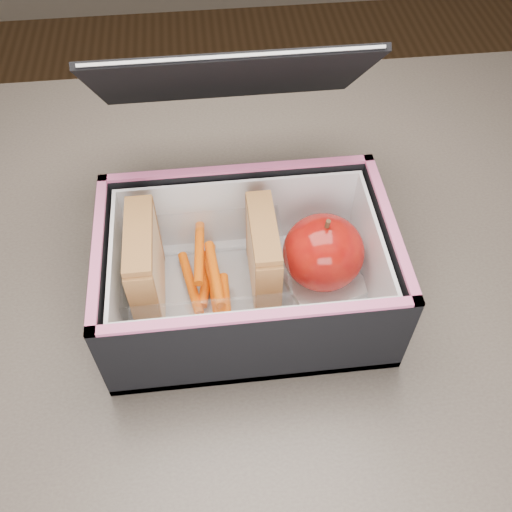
{
  "coord_description": "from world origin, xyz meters",
  "views": [
    {
      "loc": [
        0.01,
        -0.38,
        1.26
      ],
      "look_at": [
        0.05,
        -0.03,
        0.81
      ],
      "focal_mm": 40.0,
      "sensor_mm": 36.0,
      "label": 1
    }
  ],
  "objects": [
    {
      "name": "red_apple",
      "position": [
        0.12,
        -0.03,
        0.81
      ],
      "size": [
        0.09,
        0.09,
        0.09
      ],
      "rotation": [
        0.0,
        0.0,
        0.12
      ],
      "color": "maroon",
      "rests_on": "paper_napkin"
    },
    {
      "name": "sandwich_left",
      "position": [
        -0.06,
        -0.03,
        0.82
      ],
      "size": [
        0.03,
        0.09,
        0.1
      ],
      "color": "beige",
      "rests_on": "plastic_tub"
    },
    {
      "name": "lunch_bag",
      "position": [
        0.04,
        -0.03,
        0.81
      ],
      "size": [
        0.28,
        0.32,
        0.24
      ],
      "color": "black",
      "rests_on": "kitchen_table"
    },
    {
      "name": "sandwich_right",
      "position": [
        0.05,
        -0.03,
        0.82
      ],
      "size": [
        0.02,
        0.09,
        0.1
      ],
      "color": "beige",
      "rests_on": "plastic_tub"
    },
    {
      "name": "kitchen_table",
      "position": [
        0.0,
        0.0,
        0.66
      ],
      "size": [
        1.2,
        0.8,
        0.75
      ],
      "color": "#62574A",
      "rests_on": "ground"
    },
    {
      "name": "plastic_tub",
      "position": [
        -0.0,
        -0.03,
        0.8
      ],
      "size": [
        0.16,
        0.11,
        0.07
      ],
      "primitive_type": null,
      "color": "white",
      "rests_on": "lunch_bag"
    },
    {
      "name": "ground",
      "position": [
        0.0,
        0.0,
        0.0
      ],
      "size": [
        4.0,
        4.0,
        0.0
      ],
      "primitive_type": "plane",
      "color": "brown",
      "rests_on": "ground"
    },
    {
      "name": "carrot_sticks",
      "position": [
        -0.0,
        -0.03,
        0.78
      ],
      "size": [
        0.05,
        0.14,
        0.03
      ],
      "color": "#EC6300",
      "rests_on": "plastic_tub"
    },
    {
      "name": "paper_napkin",
      "position": [
        0.12,
        -0.02,
        0.77
      ],
      "size": [
        0.1,
        0.1,
        0.01
      ],
      "primitive_type": "cube",
      "rotation": [
        0.0,
        0.0,
        0.32
      ],
      "color": "white",
      "rests_on": "lunch_bag"
    }
  ]
}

